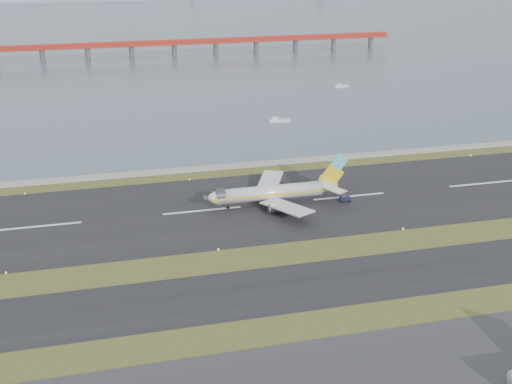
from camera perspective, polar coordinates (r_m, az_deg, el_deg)
ground at (r=137.92m, az=-2.79°, el=-6.59°), size 1000.00×1000.00×0.00m
taxiway_strip at (r=127.69m, az=-1.74°, el=-9.09°), size 1000.00×18.00×0.10m
runway_strip at (r=164.48m, az=-4.81°, el=-1.67°), size 1000.00×45.00×0.10m
seawall at (r=191.91m, az=-6.26°, el=1.97°), size 1000.00×2.50×1.00m
bay_water at (r=583.15m, az=-11.87°, el=15.16°), size 1400.00×800.00×1.30m
red_pier at (r=376.00m, az=-7.30°, el=12.94°), size 260.00×5.00×10.20m
airliner at (r=166.52m, az=1.70°, el=-0.02°), size 38.52×32.89×12.80m
pushback_tug at (r=170.85m, az=7.90°, el=-0.58°), size 3.06×2.11×1.80m
workboat_near at (r=241.94m, az=2.04°, el=6.38°), size 8.31×3.57×1.95m
workboat_far at (r=300.29m, az=7.52°, el=9.31°), size 7.61×3.79×1.77m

